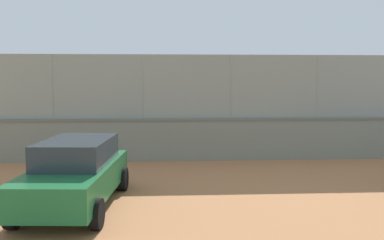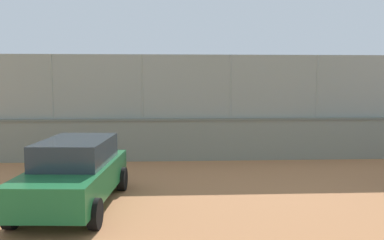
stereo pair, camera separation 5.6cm
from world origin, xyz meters
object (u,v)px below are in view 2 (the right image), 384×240
object	(u,v)px
parked_car_green	(75,172)
player_near_wall_returning	(207,124)
player_crossing_court	(175,112)
player_foreground_swinging	(136,111)
sports_ball	(116,105)
courtside_bench	(325,143)

from	to	relation	value
parked_car_green	player_near_wall_returning	bearing A→B (deg)	-112.34
player_crossing_court	player_foreground_swinging	bearing A→B (deg)	-24.17
player_near_wall_returning	parked_car_green	size ratio (longest dim) A/B	0.40
player_crossing_court	sports_ball	xyz separation A→B (m)	(3.60, -0.07, 0.42)
player_crossing_court	courtside_bench	world-z (taller)	player_crossing_court
courtside_bench	parked_car_green	bearing A→B (deg)	39.54
player_foreground_swinging	player_crossing_court	world-z (taller)	player_crossing_court
player_foreground_swinging	player_crossing_court	bearing A→B (deg)	155.83
sports_ball	courtside_bench	bearing A→B (deg)	137.60
player_near_wall_returning	courtside_bench	distance (m)	5.00
player_near_wall_returning	sports_ball	size ratio (longest dim) A/B	9.24
sports_ball	parked_car_green	distance (m)	15.75
player_crossing_court	player_near_wall_returning	distance (m)	7.23
player_foreground_swinging	player_near_wall_returning	xyz separation A→B (m)	(-4.03, 8.17, 0.04)
player_foreground_swinging	sports_ball	xyz separation A→B (m)	(1.14, 1.04, 0.44)
parked_car_green	player_foreground_swinging	bearing A→B (deg)	-88.17
player_foreground_swinging	parked_car_green	size ratio (longest dim) A/B	0.39
player_foreground_swinging	parked_car_green	xyz separation A→B (m)	(-0.53, 16.69, -0.18)
sports_ball	courtside_bench	size ratio (longest dim) A/B	0.12
player_crossing_court	courtside_bench	size ratio (longest dim) A/B	1.05
sports_ball	parked_car_green	size ratio (longest dim) A/B	0.04
player_near_wall_returning	player_crossing_court	bearing A→B (deg)	-77.48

